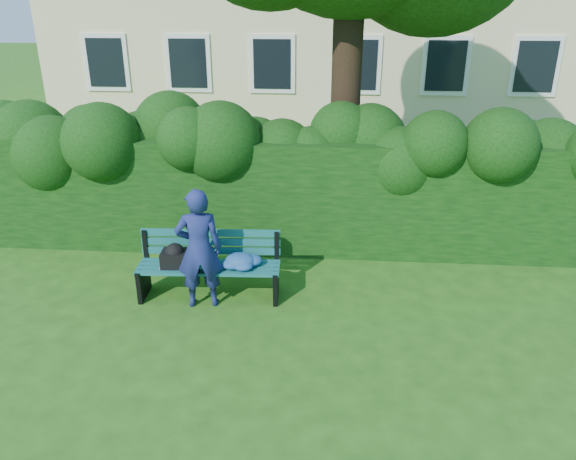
{
  "coord_description": "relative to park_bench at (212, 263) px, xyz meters",
  "views": [
    {
      "loc": [
        0.55,
        -6.27,
        3.89
      ],
      "look_at": [
        0.0,
        0.6,
        0.95
      ],
      "focal_mm": 35.0,
      "sensor_mm": 36.0,
      "label": 1
    }
  ],
  "objects": [
    {
      "name": "park_bench",
      "position": [
        0.0,
        0.0,
        0.0
      ],
      "size": [
        1.95,
        0.65,
        0.89
      ],
      "rotation": [
        0.0,
        0.0,
        0.05
      ],
      "color": "#0E4647",
      "rests_on": "ground"
    },
    {
      "name": "man_reading",
      "position": [
        -0.09,
        -0.25,
        0.32
      ],
      "size": [
        0.67,
        0.51,
        1.64
      ],
      "primitive_type": "imported",
      "rotation": [
        0.0,
        0.0,
        3.35
      ],
      "color": "navy",
      "rests_on": "ground"
    },
    {
      "name": "ground",
      "position": [
        1.03,
        -0.44,
        -0.5
      ],
      "size": [
        80.0,
        80.0,
        0.0
      ],
      "primitive_type": "plane",
      "color": "#244F15",
      "rests_on": "ground"
    },
    {
      "name": "hedge",
      "position": [
        1.03,
        1.76,
        0.4
      ],
      "size": [
        10.0,
        1.0,
        1.8
      ],
      "color": "black",
      "rests_on": "ground"
    }
  ]
}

